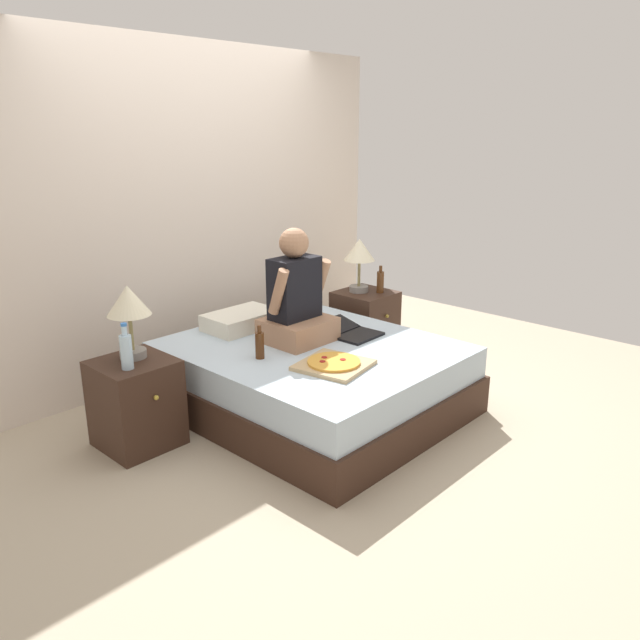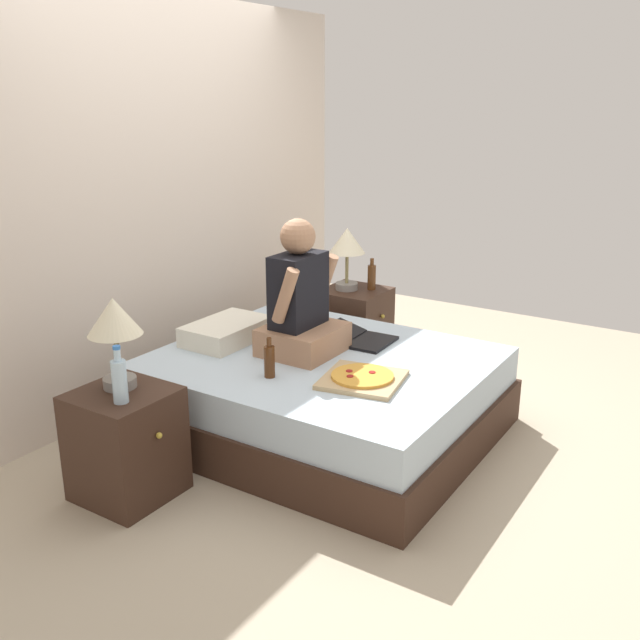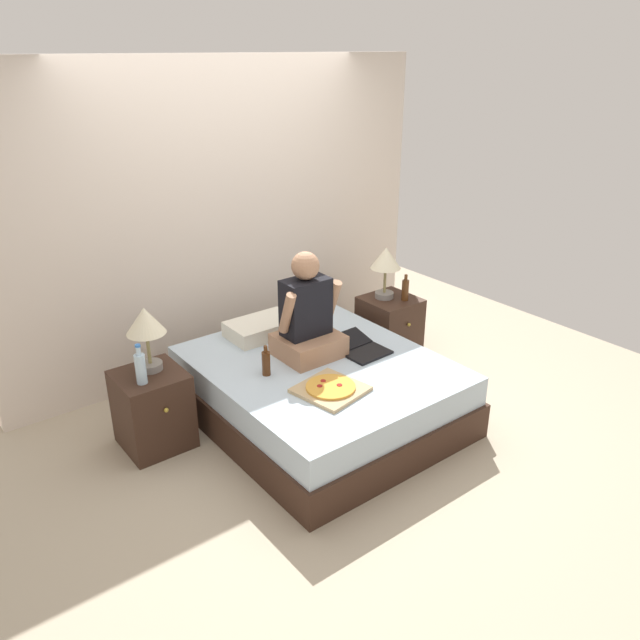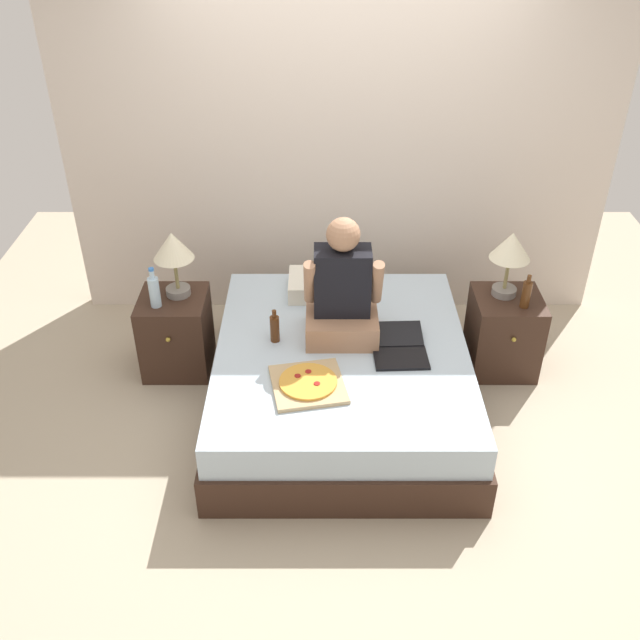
{
  "view_description": "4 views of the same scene",
  "coord_description": "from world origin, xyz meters",
  "px_view_note": "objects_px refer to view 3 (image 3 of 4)",
  "views": [
    {
      "loc": [
        -2.88,
        -2.76,
        1.89
      ],
      "look_at": [
        -0.04,
        -0.11,
        0.68
      ],
      "focal_mm": 35.0,
      "sensor_mm": 36.0,
      "label": 1
    },
    {
      "loc": [
        -3.22,
        -2.06,
        1.91
      ],
      "look_at": [
        -0.09,
        -0.04,
        0.72
      ],
      "focal_mm": 40.0,
      "sensor_mm": 36.0,
      "label": 2
    },
    {
      "loc": [
        -2.43,
        -3.14,
        2.55
      ],
      "look_at": [
        -0.02,
        -0.02,
        0.81
      ],
      "focal_mm": 35.0,
      "sensor_mm": 36.0,
      "label": 3
    },
    {
      "loc": [
        -0.13,
        -3.51,
        3.01
      ],
      "look_at": [
        -0.12,
        -0.21,
        0.81
      ],
      "focal_mm": 40.0,
      "sensor_mm": 36.0,
      "label": 4
    }
  ],
  "objects_px": {
    "bed": "(320,390)",
    "beer_bottle": "(405,290)",
    "person_seated": "(308,318)",
    "pizza_box": "(331,389)",
    "beer_bottle_on_bed": "(266,363)",
    "laptop": "(361,349)",
    "nightstand_left": "(153,409)",
    "nightstand_right": "(389,327)",
    "lamp_on_right_nightstand": "(386,262)",
    "water_bottle": "(141,368)",
    "lamp_on_left_nightstand": "(146,325)"
  },
  "relations": [
    {
      "from": "bed",
      "to": "beer_bottle",
      "type": "bearing_deg",
      "value": 15.99
    },
    {
      "from": "person_seated",
      "to": "pizza_box",
      "type": "height_order",
      "value": "person_seated"
    },
    {
      "from": "beer_bottle",
      "to": "beer_bottle_on_bed",
      "type": "relative_size",
      "value": 1.05
    },
    {
      "from": "bed",
      "to": "laptop",
      "type": "relative_size",
      "value": 4.32
    },
    {
      "from": "pizza_box",
      "to": "nightstand_left",
      "type": "bearing_deg",
      "value": 138.19
    },
    {
      "from": "beer_bottle",
      "to": "beer_bottle_on_bed",
      "type": "height_order",
      "value": "beer_bottle"
    },
    {
      "from": "bed",
      "to": "beer_bottle_on_bed",
      "type": "relative_size",
      "value": 8.37
    },
    {
      "from": "nightstand_right",
      "to": "laptop",
      "type": "relative_size",
      "value": 1.29
    },
    {
      "from": "lamp_on_right_nightstand",
      "to": "person_seated",
      "type": "xyz_separation_m",
      "value": [
        -1.07,
        -0.33,
        -0.12
      ]
    },
    {
      "from": "nightstand_right",
      "to": "person_seated",
      "type": "relative_size",
      "value": 0.7
    },
    {
      "from": "pizza_box",
      "to": "beer_bottle",
      "type": "bearing_deg",
      "value": 27.26
    },
    {
      "from": "bed",
      "to": "nightstand_right",
      "type": "bearing_deg",
      "value": 21.56
    },
    {
      "from": "bed",
      "to": "water_bottle",
      "type": "bearing_deg",
      "value": 163.69
    },
    {
      "from": "water_bottle",
      "to": "laptop",
      "type": "xyz_separation_m",
      "value": [
        1.53,
        -0.4,
        -0.17
      ]
    },
    {
      "from": "lamp_on_right_nightstand",
      "to": "beer_bottle",
      "type": "bearing_deg",
      "value": -56.31
    },
    {
      "from": "lamp_on_left_nightstand",
      "to": "water_bottle",
      "type": "relative_size",
      "value": 1.63
    },
    {
      "from": "bed",
      "to": "water_bottle",
      "type": "height_order",
      "value": "water_bottle"
    },
    {
      "from": "nightstand_right",
      "to": "person_seated",
      "type": "height_order",
      "value": "person_seated"
    },
    {
      "from": "bed",
      "to": "water_bottle",
      "type": "relative_size",
      "value": 6.68
    },
    {
      "from": "person_seated",
      "to": "pizza_box",
      "type": "xyz_separation_m",
      "value": [
        -0.21,
        -0.53,
        -0.27
      ]
    },
    {
      "from": "nightstand_right",
      "to": "nightstand_left",
      "type": "bearing_deg",
      "value": 180.0
    },
    {
      "from": "bed",
      "to": "nightstand_left",
      "type": "xyz_separation_m",
      "value": [
        -1.11,
        0.44,
        0.04
      ]
    },
    {
      "from": "lamp_on_right_nightstand",
      "to": "beer_bottle_on_bed",
      "type": "xyz_separation_m",
      "value": [
        -1.49,
        -0.41,
        -0.32
      ]
    },
    {
      "from": "lamp_on_left_nightstand",
      "to": "water_bottle",
      "type": "bearing_deg",
      "value": -130.6
    },
    {
      "from": "beer_bottle",
      "to": "person_seated",
      "type": "xyz_separation_m",
      "value": [
        -1.17,
        -0.18,
        0.11
      ]
    },
    {
      "from": "pizza_box",
      "to": "beer_bottle_on_bed",
      "type": "relative_size",
      "value": 2.13
    },
    {
      "from": "lamp_on_left_nightstand",
      "to": "beer_bottle",
      "type": "height_order",
      "value": "lamp_on_left_nightstand"
    },
    {
      "from": "beer_bottle_on_bed",
      "to": "beer_bottle",
      "type": "bearing_deg",
      "value": 9.39
    },
    {
      "from": "bed",
      "to": "beer_bottle",
      "type": "height_order",
      "value": "beer_bottle"
    },
    {
      "from": "beer_bottle_on_bed",
      "to": "nightstand_right",
      "type": "bearing_deg",
      "value": 13.44
    },
    {
      "from": "lamp_on_right_nightstand",
      "to": "beer_bottle_on_bed",
      "type": "height_order",
      "value": "lamp_on_right_nightstand"
    },
    {
      "from": "beer_bottle",
      "to": "beer_bottle_on_bed",
      "type": "bearing_deg",
      "value": -170.61
    },
    {
      "from": "beer_bottle_on_bed",
      "to": "pizza_box",
      "type": "bearing_deg",
      "value": -64.89
    },
    {
      "from": "nightstand_right",
      "to": "laptop",
      "type": "xyz_separation_m",
      "value": [
        -0.76,
        -0.49,
        0.21
      ]
    },
    {
      "from": "water_bottle",
      "to": "bed",
      "type": "bearing_deg",
      "value": -16.31
    },
    {
      "from": "person_seated",
      "to": "laptop",
      "type": "bearing_deg",
      "value": -31.62
    },
    {
      "from": "lamp_on_right_nightstand",
      "to": "laptop",
      "type": "height_order",
      "value": "lamp_on_right_nightstand"
    },
    {
      "from": "nightstand_right",
      "to": "lamp_on_left_nightstand",
      "type": "bearing_deg",
      "value": 178.68
    },
    {
      "from": "nightstand_right",
      "to": "person_seated",
      "type": "distance_m",
      "value": 1.23
    },
    {
      "from": "pizza_box",
      "to": "person_seated",
      "type": "bearing_deg",
      "value": 68.63
    },
    {
      "from": "nightstand_right",
      "to": "lamp_on_right_nightstand",
      "type": "xyz_separation_m",
      "value": [
        -0.03,
        0.05,
        0.6
      ]
    },
    {
      "from": "bed",
      "to": "beer_bottle_on_bed",
      "type": "distance_m",
      "value": 0.53
    },
    {
      "from": "water_bottle",
      "to": "laptop",
      "type": "height_order",
      "value": "water_bottle"
    },
    {
      "from": "lamp_on_right_nightstand",
      "to": "water_bottle",
      "type": "bearing_deg",
      "value": -176.46
    },
    {
      "from": "laptop",
      "to": "pizza_box",
      "type": "relative_size",
      "value": 0.91
    },
    {
      "from": "water_bottle",
      "to": "lamp_on_left_nightstand",
      "type": "bearing_deg",
      "value": 49.4
    },
    {
      "from": "lamp_on_left_nightstand",
      "to": "person_seated",
      "type": "relative_size",
      "value": 0.58
    },
    {
      "from": "lamp_on_left_nightstand",
      "to": "water_bottle",
      "type": "distance_m",
      "value": 0.28
    },
    {
      "from": "beer_bottle",
      "to": "laptop",
      "type": "xyz_separation_m",
      "value": [
        -0.83,
        -0.39,
        -0.16
      ]
    },
    {
      "from": "water_bottle",
      "to": "pizza_box",
      "type": "distance_m",
      "value": 1.23
    }
  ]
}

